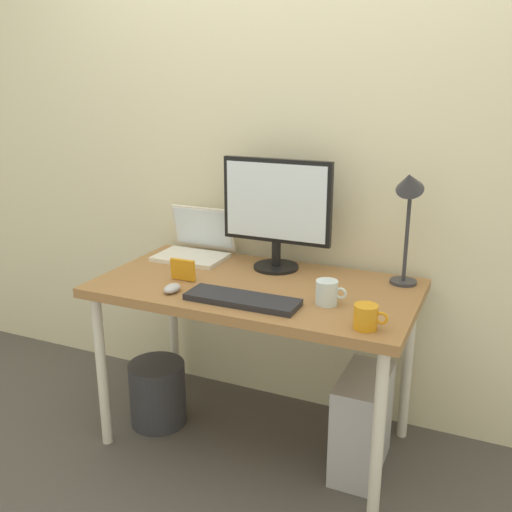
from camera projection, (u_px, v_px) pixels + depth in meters
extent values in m
plane|color=#4C4742|center=(256.00, 438.00, 2.61)|extent=(6.00, 6.00, 0.00)
cube|color=beige|center=(293.00, 137.00, 2.59)|extent=(4.40, 0.04, 2.60)
cube|color=olive|center=(256.00, 288.00, 2.40)|extent=(1.31, 0.70, 0.04)
cylinder|color=silver|center=(102.00, 371.00, 2.49)|extent=(0.04, 0.04, 0.70)
cylinder|color=silver|center=(378.00, 438.00, 2.03)|extent=(0.04, 0.04, 0.70)
cylinder|color=silver|center=(174.00, 321.00, 3.00)|extent=(0.04, 0.04, 0.70)
cylinder|color=silver|center=(407.00, 366.00, 2.54)|extent=(0.04, 0.04, 0.70)
cylinder|color=black|center=(277.00, 267.00, 2.59)|extent=(0.20, 0.20, 0.01)
cylinder|color=black|center=(277.00, 254.00, 2.57)|extent=(0.04, 0.04, 0.11)
cube|color=black|center=(277.00, 201.00, 2.50)|extent=(0.49, 0.03, 0.36)
cube|color=white|center=(276.00, 202.00, 2.48)|extent=(0.46, 0.01, 0.33)
cube|color=silver|center=(191.00, 257.00, 2.71)|extent=(0.32, 0.22, 0.02)
cube|color=silver|center=(203.00, 228.00, 2.79)|extent=(0.32, 0.05, 0.21)
cube|color=white|center=(203.00, 228.00, 2.79)|extent=(0.30, 0.04, 0.18)
cylinder|color=#333338|center=(403.00, 282.00, 2.40)|extent=(0.11, 0.11, 0.01)
cylinder|color=#333338|center=(407.00, 235.00, 2.34)|extent=(0.02, 0.02, 0.39)
cone|color=#333338|center=(410.00, 182.00, 2.24)|extent=(0.11, 0.14, 0.13)
cube|color=#232328|center=(242.00, 299.00, 2.19)|extent=(0.44, 0.14, 0.02)
ellipsoid|color=#B2B2B7|center=(172.00, 288.00, 2.30)|extent=(0.06, 0.09, 0.03)
cylinder|color=orange|center=(366.00, 317.00, 1.96)|extent=(0.08, 0.08, 0.08)
torus|color=orange|center=(381.00, 318.00, 1.94)|extent=(0.05, 0.01, 0.05)
cylinder|color=silver|center=(327.00, 292.00, 2.17)|extent=(0.08, 0.08, 0.09)
torus|color=silver|center=(341.00, 293.00, 2.15)|extent=(0.05, 0.01, 0.05)
cube|color=orange|center=(183.00, 270.00, 2.42)|extent=(0.11, 0.02, 0.09)
cube|color=#B2B2B7|center=(362.00, 423.00, 2.36)|extent=(0.18, 0.36, 0.42)
cylinder|color=#333338|center=(158.00, 393.00, 2.70)|extent=(0.26, 0.26, 0.30)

